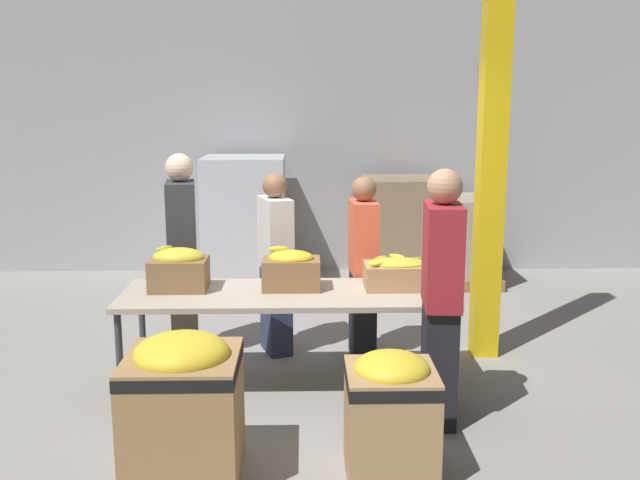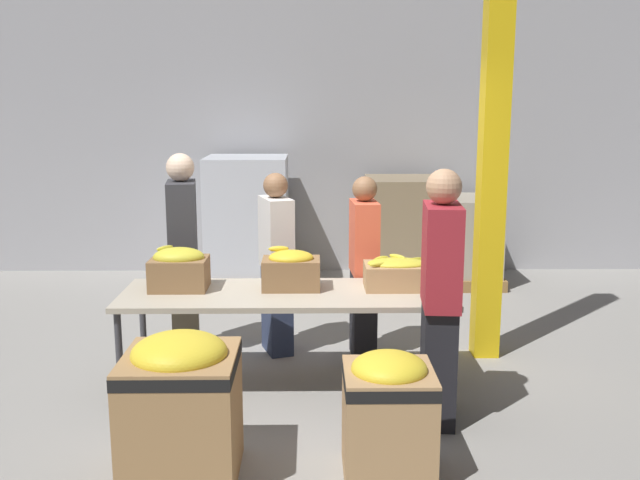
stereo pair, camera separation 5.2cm
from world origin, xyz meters
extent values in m
plane|color=gray|center=(0.00, 0.00, 0.00)|extent=(30.00, 30.00, 0.00)
cube|color=#A8A8AD|center=(0.00, 3.82, 2.00)|extent=(16.00, 0.08, 4.00)
cube|color=#B2A893|center=(0.00, 0.00, 0.72)|extent=(2.45, 0.83, 0.04)
cylinder|color=#38383D|center=(-1.16, -0.36, 0.35)|extent=(0.05, 0.05, 0.70)
cylinder|color=#38383D|center=(1.16, -0.36, 0.35)|extent=(0.05, 0.05, 0.70)
cylinder|color=#38383D|center=(-1.16, 0.36, 0.35)|extent=(0.05, 0.05, 0.70)
cylinder|color=#38383D|center=(1.16, 0.36, 0.35)|extent=(0.05, 0.05, 0.70)
cube|color=olive|center=(-0.81, 0.10, 0.86)|extent=(0.42, 0.33, 0.24)
ellipsoid|color=gold|center=(-0.81, 0.10, 0.99)|extent=(0.38, 0.28, 0.14)
ellipsoid|color=gold|center=(-0.92, 0.10, 1.02)|extent=(0.09, 0.20, 0.04)
ellipsoid|color=gold|center=(-0.93, 0.18, 1.04)|extent=(0.13, 0.16, 0.05)
cube|color=olive|center=(0.03, 0.10, 0.86)|extent=(0.43, 0.29, 0.23)
ellipsoid|color=gold|center=(0.03, 0.10, 0.98)|extent=(0.34, 0.26, 0.11)
ellipsoid|color=gold|center=(-0.07, 0.19, 1.03)|extent=(0.16, 0.08, 0.06)
ellipsoid|color=gold|center=(0.01, 0.16, 1.00)|extent=(0.20, 0.09, 0.06)
ellipsoid|color=gold|center=(0.05, 0.08, 1.01)|extent=(0.16, 0.15, 0.06)
cube|color=tan|center=(0.83, 0.10, 0.83)|extent=(0.50, 0.33, 0.19)
ellipsoid|color=gold|center=(0.83, 0.10, 0.93)|extent=(0.46, 0.27, 0.08)
ellipsoid|color=gold|center=(0.68, 0.01, 0.95)|extent=(0.17, 0.12, 0.04)
ellipsoid|color=gold|center=(0.83, 0.17, 0.97)|extent=(0.14, 0.13, 0.04)
ellipsoid|color=gold|center=(0.95, 0.12, 0.96)|extent=(0.17, 0.13, 0.04)
ellipsoid|color=gold|center=(0.71, 0.17, 0.96)|extent=(0.15, 0.13, 0.05)
cube|color=#6B604C|center=(-0.89, 0.71, 0.41)|extent=(0.27, 0.41, 0.81)
cube|color=#333338|center=(-0.89, 0.71, 1.15)|extent=(0.29, 0.49, 0.67)
sphere|color=beige|center=(-0.89, 0.71, 1.60)|extent=(0.23, 0.23, 0.23)
cube|color=#2D3856|center=(-0.11, 0.78, 0.37)|extent=(0.29, 0.39, 0.73)
cube|color=silver|center=(-0.11, 0.78, 1.04)|extent=(0.33, 0.46, 0.61)
sphere|color=#896042|center=(-0.11, 0.78, 1.44)|extent=(0.21, 0.21, 0.21)
cube|color=black|center=(0.62, 0.66, 0.36)|extent=(0.21, 0.36, 0.73)
cube|color=#EA5B3D|center=(0.62, 0.66, 1.03)|extent=(0.23, 0.42, 0.60)
sphere|color=#896042|center=(0.62, 0.66, 1.43)|extent=(0.21, 0.21, 0.21)
cube|color=black|center=(1.02, -0.61, 0.41)|extent=(0.25, 0.40, 0.81)
cube|color=maroon|center=(1.02, -0.61, 1.15)|extent=(0.27, 0.48, 0.67)
sphere|color=tan|center=(1.02, -0.61, 1.60)|extent=(0.23, 0.23, 0.23)
cube|color=#A37A4C|center=(-0.56, -1.31, 0.37)|extent=(0.63, 0.63, 0.74)
cube|color=black|center=(-0.56, -1.31, 0.68)|extent=(0.64, 0.64, 0.07)
ellipsoid|color=yellow|center=(-0.56, -1.31, 0.75)|extent=(0.54, 0.54, 0.22)
cube|color=tan|center=(0.62, -1.31, 0.32)|extent=(0.51, 0.51, 0.64)
cube|color=black|center=(0.62, -1.31, 0.58)|extent=(0.51, 0.51, 0.07)
ellipsoid|color=yellow|center=(0.62, -1.31, 0.65)|extent=(0.43, 0.43, 0.18)
cube|color=yellow|center=(1.66, 0.68, 2.00)|extent=(0.21, 0.21, 4.00)
cube|color=olive|center=(1.90, 3.14, 0.07)|extent=(0.99, 0.99, 0.13)
cube|color=#A39984|center=(1.90, 3.14, 0.58)|extent=(0.92, 0.92, 0.89)
cube|color=olive|center=(-0.57, 3.17, 0.07)|extent=(1.02, 1.02, 0.13)
cube|color=silver|center=(-0.57, 3.17, 0.81)|extent=(0.93, 0.93, 1.37)
cube|color=olive|center=(1.28, 3.13, 0.07)|extent=(0.97, 0.97, 0.13)
cube|color=#897556|center=(1.28, 3.13, 0.69)|extent=(0.89, 0.89, 1.12)
camera|label=1|loc=(0.13, -5.10, 2.13)|focal=40.00mm
camera|label=2|loc=(0.18, -5.10, 2.13)|focal=40.00mm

